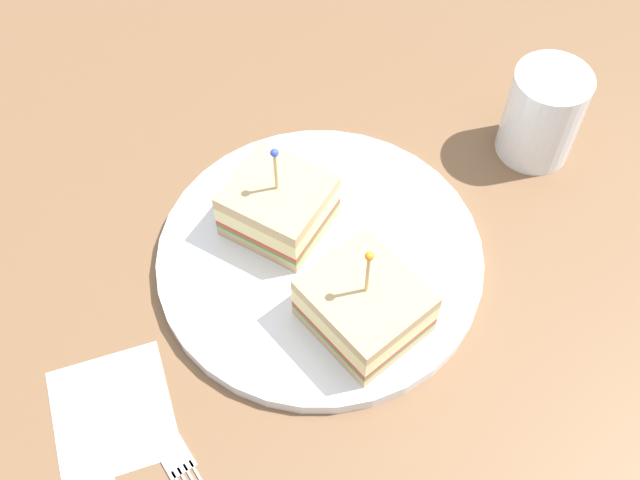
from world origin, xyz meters
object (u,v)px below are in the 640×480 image
(plate, at_px, (320,257))
(sandwich_half_back, at_px, (364,306))
(fork, at_px, (164,437))
(knife, at_px, (97,465))
(napkin, at_px, (112,413))
(drink_glass, at_px, (541,118))
(sandwich_half_front, at_px, (278,206))

(plate, distance_m, sandwich_half_back, 0.08)
(fork, height_order, knife, same)
(knife, bearing_deg, napkin, -102.06)
(sandwich_half_back, xyz_separation_m, drink_glass, (-0.19, -0.18, 0.00))
(napkin, xyz_separation_m, knife, (0.01, 0.04, 0.00))
(sandwich_half_back, bearing_deg, napkin, 14.90)
(drink_glass, bearing_deg, fork, 36.40)
(sandwich_half_back, relative_size, fork, 1.04)
(fork, distance_m, knife, 0.05)
(plate, bearing_deg, sandwich_half_back, 112.22)
(sandwich_half_back, xyz_separation_m, napkin, (0.21, 0.05, -0.04))
(fork, bearing_deg, knife, 18.47)
(fork, xyz_separation_m, knife, (0.05, 0.02, 0.00))
(plate, bearing_deg, napkin, 35.41)
(sandwich_half_back, xyz_separation_m, fork, (0.16, 0.08, -0.04))
(napkin, bearing_deg, sandwich_half_back, -165.10)
(napkin, distance_m, knife, 0.04)
(plate, height_order, knife, plate)
(napkin, bearing_deg, plate, -144.59)
(sandwich_half_front, height_order, drink_glass, sandwich_half_front)
(sandwich_half_front, bearing_deg, plate, 133.04)
(plate, xyz_separation_m, fork, (0.14, 0.15, -0.01))
(plate, height_order, napkin, plate)
(plate, distance_m, sandwich_half_front, 0.06)
(sandwich_half_front, relative_size, knife, 0.95)
(plate, height_order, drink_glass, drink_glass)
(sandwich_half_back, bearing_deg, sandwich_half_front, -59.74)
(sandwich_half_front, height_order, sandwich_half_back, sandwich_half_back)
(sandwich_half_back, bearing_deg, knife, 24.08)
(fork, bearing_deg, sandwich_half_back, -154.30)
(plate, relative_size, drink_glass, 3.03)
(sandwich_half_front, distance_m, napkin, 0.22)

